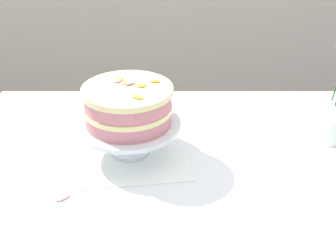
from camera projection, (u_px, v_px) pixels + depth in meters
dining_table at (195, 201)px, 1.17m from camera, size 1.40×1.00×0.74m
linen_napkin at (130, 152)px, 1.21m from camera, size 0.36×0.36×0.00m
cake_stand at (128, 128)px, 1.17m from camera, size 0.29×0.29×0.10m
layer_cake at (127, 105)px, 1.14m from camera, size 0.25×0.25×0.11m
loose_petal_1 at (62, 197)px, 1.03m from camera, size 0.04×0.04×0.01m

